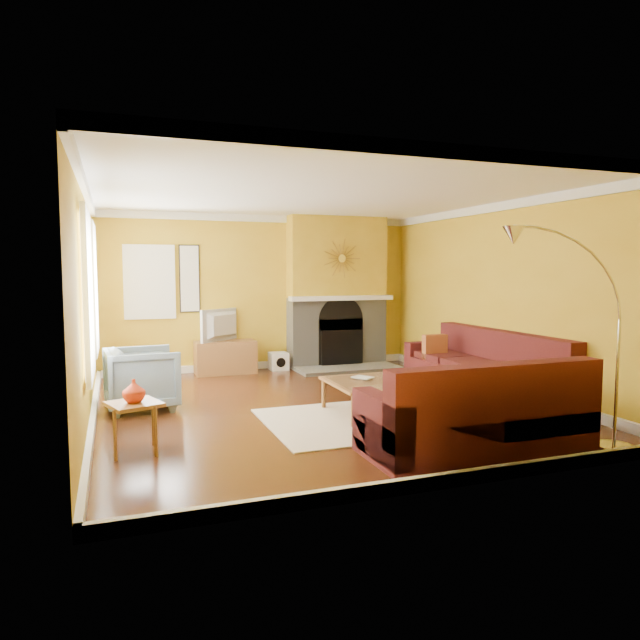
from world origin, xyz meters
name	(u,v)px	position (x,y,z in m)	size (l,w,h in m)	color
floor	(319,406)	(0.00, 0.00, -0.01)	(5.50, 6.00, 0.02)	#552912
ceiling	(319,193)	(0.00, 0.00, 2.71)	(5.50, 6.00, 0.02)	white
wall_back	(262,292)	(0.00, 3.01, 1.35)	(5.50, 0.02, 2.70)	gold
wall_front	(451,321)	(0.00, -3.01, 1.35)	(5.50, 0.02, 2.70)	gold
wall_left	(85,306)	(-2.76, 0.00, 1.35)	(0.02, 6.00, 2.70)	gold
wall_right	(500,298)	(2.76, 0.00, 1.35)	(0.02, 6.00, 2.70)	gold
baseboard	(319,401)	(0.00, 0.00, 0.06)	(5.50, 6.00, 0.12)	white
crown_molding	(319,198)	(0.00, 0.00, 2.64)	(5.50, 6.00, 0.12)	white
window_left_near	(93,289)	(-2.72, 1.30, 1.50)	(0.06, 1.22, 1.72)	white
window_left_far	(86,294)	(-2.72, -0.60, 1.50)	(0.06, 1.22, 1.72)	white
window_back	(150,282)	(-1.90, 2.96, 1.55)	(0.82, 0.06, 1.22)	white
wall_art	(190,279)	(-1.25, 2.97, 1.60)	(0.34, 0.04, 1.14)	white
fireplace	(337,292)	(1.35, 2.80, 1.35)	(1.80, 0.40, 2.70)	gray
mantel	(342,298)	(1.35, 2.56, 1.25)	(1.92, 0.22, 0.08)	white
hearth	(348,369)	(1.35, 2.25, 0.03)	(1.80, 0.70, 0.06)	gray
sunburst	(342,258)	(1.35, 2.57, 1.95)	(0.70, 0.04, 0.70)	olive
rug	(369,419)	(0.30, -0.87, 0.01)	(2.40, 1.80, 0.02)	beige
sectional_sofa	(434,375)	(1.22, -0.77, 0.45)	(3.06, 3.86, 0.90)	#551B1D
coffee_table	(374,397)	(0.47, -0.65, 0.21)	(1.05, 1.05, 0.42)	white
media_console	(225,357)	(-0.72, 2.70, 0.28)	(1.01, 0.45, 0.55)	olive
tv	(225,325)	(-0.72, 2.70, 0.82)	(0.94, 0.12, 0.54)	black
subwoofer	(278,361)	(0.22, 2.73, 0.15)	(0.31, 0.31, 0.31)	white
armchair	(142,379)	(-2.16, 0.57, 0.39)	(0.84, 0.86, 0.78)	slate
side_table	(135,428)	(-2.31, -1.21, 0.25)	(0.45, 0.45, 0.49)	olive
vase	(134,391)	(-2.31, -1.21, 0.60)	(0.21, 0.21, 0.22)	red
book	(359,379)	(0.31, -0.54, 0.43)	(0.18, 0.24, 0.02)	white
arc_lamp	(571,345)	(1.47, -2.72, 1.06)	(1.35, 0.36, 2.11)	silver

